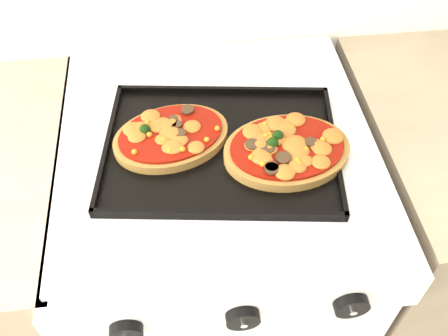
{
  "coord_description": "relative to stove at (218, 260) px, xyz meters",
  "views": [
    {
      "loc": [
        -0.08,
        1.06,
        1.59
      ],
      "look_at": [
        -0.01,
        1.62,
        0.92
      ],
      "focal_mm": 40.0,
      "sensor_mm": 36.0,
      "label": 1
    }
  ],
  "objects": [
    {
      "name": "pizza_left",
      "position": [
        -0.08,
        -0.01,
        0.48
      ],
      "size": [
        0.24,
        0.2,
        0.03
      ],
      "primitive_type": null,
      "rotation": [
        0.0,
        0.0,
        0.25
      ],
      "color": "olive",
      "rests_on": "baking_tray"
    },
    {
      "name": "control_panel",
      "position": [
        0.0,
        -0.31,
        0.4
      ],
      "size": [
        0.6,
        0.02,
        0.09
      ],
      "primitive_type": "cube",
      "color": "white",
      "rests_on": "stove"
    },
    {
      "name": "knob_left",
      "position": [
        -0.17,
        -0.33,
        0.4
      ],
      "size": [
        0.05,
        0.02,
        0.05
      ],
      "primitive_type": "cylinder",
      "rotation": [
        1.57,
        0.0,
        0.0
      ],
      "color": "black",
      "rests_on": "control_panel"
    },
    {
      "name": "baking_tray",
      "position": [
        0.01,
        -0.03,
        0.47
      ],
      "size": [
        0.46,
        0.37,
        0.02
      ],
      "primitive_type": "cube",
      "rotation": [
        0.0,
        0.0,
        -0.14
      ],
      "color": "black",
      "rests_on": "stove"
    },
    {
      "name": "pizza_right",
      "position": [
        0.12,
        -0.07,
        0.48
      ],
      "size": [
        0.24,
        0.18,
        0.03
      ],
      "primitive_type": null,
      "rotation": [
        0.0,
        0.0,
        0.07
      ],
      "color": "olive",
      "rests_on": "baking_tray"
    },
    {
      "name": "stove",
      "position": [
        0.0,
        0.0,
        0.0
      ],
      "size": [
        0.6,
        0.6,
        0.91
      ],
      "primitive_type": "cube",
      "color": "white",
      "rests_on": "floor"
    },
    {
      "name": "knob_right",
      "position": [
        0.18,
        -0.33,
        0.4
      ],
      "size": [
        0.06,
        0.02,
        0.06
      ],
      "primitive_type": "cylinder",
      "rotation": [
        1.57,
        0.0,
        0.0
      ],
      "color": "black",
      "rests_on": "control_panel"
    },
    {
      "name": "knob_center",
      "position": [
        0.0,
        -0.33,
        0.4
      ],
      "size": [
        0.05,
        0.02,
        0.05
      ],
      "primitive_type": "cylinder",
      "rotation": [
        1.57,
        0.0,
        0.0
      ],
      "color": "black",
      "rests_on": "control_panel"
    }
  ]
}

